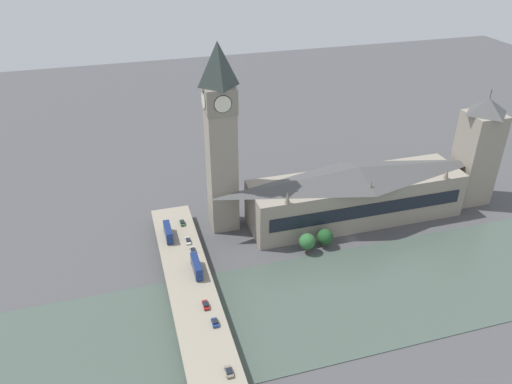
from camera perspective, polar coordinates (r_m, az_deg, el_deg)
name	(u,v)px	position (r m, az deg, el deg)	size (l,w,h in m)	color
ground_plane	(351,239)	(211.49, 10.86, -5.30)	(600.00, 600.00, 0.00)	#4C4C4F
river_water	(391,288)	(189.76, 15.15, -10.56)	(52.18, 360.00, 0.30)	#47564C
parliament_hall	(356,193)	(219.09, 11.37, -0.15)	(23.93, 93.46, 25.09)	gray
clock_tower	(221,135)	(196.95, -4.07, 6.46)	(12.38, 12.38, 78.51)	gray
victoria_tower	(477,151)	(244.67, 23.94, 4.28)	(14.94, 14.94, 53.31)	gray
road_bridge	(199,318)	(166.67, -6.51, -14.10)	(136.37, 16.01, 5.96)	gray
double_decker_bus_lead	(196,266)	(180.81, -6.82, -8.39)	(11.63, 2.54, 4.89)	navy
double_decker_bus_mid	(168,232)	(199.93, -10.01, -4.49)	(11.11, 2.60, 4.87)	navy
car_northbound_lead	(182,223)	(208.17, -8.42, -3.47)	(4.25, 1.80, 1.35)	#2D5638
car_northbound_mid	(193,250)	(191.86, -7.24, -6.62)	(4.14, 1.90, 1.33)	silver
car_southbound_lead	(215,322)	(162.10, -4.71, -14.62)	(3.82, 1.94, 1.47)	navy
car_southbound_mid	(206,305)	(168.14, -5.76, -12.70)	(4.46, 1.82, 1.46)	maroon
car_southbound_tail	(188,241)	(197.29, -7.78, -5.52)	(4.78, 1.77, 1.31)	silver
car_southbound_extra	(229,372)	(148.90, -3.10, -19.81)	(4.14, 1.93, 1.26)	slate
tree_embankment_near	(307,241)	(198.13, 5.87, -5.64)	(6.52, 6.52, 8.66)	brown
tree_embankment_mid	(325,237)	(202.48, 7.88, -5.08)	(6.51, 6.51, 8.17)	brown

